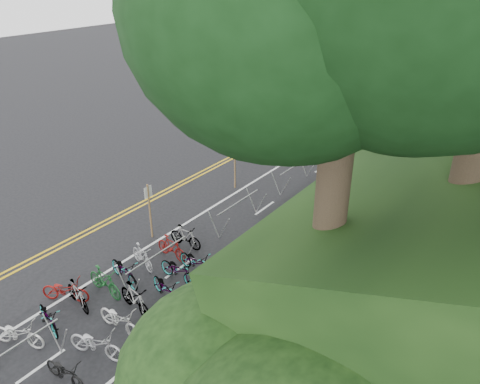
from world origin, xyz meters
name	(u,v)px	position (x,y,z in m)	size (l,w,h in m)	color
ground	(40,292)	(0.00, 0.00, 0.00)	(120.00, 120.00, 0.00)	black
road_markings	(225,194)	(0.63, 10.10, 0.00)	(7.47, 80.00, 0.01)	gold
red_curb	(333,206)	(5.70, 12.00, 0.05)	(0.25, 28.00, 0.10)	maroon
bike_rack_front	(10,360)	(3.13, -2.77, 0.91)	(1.18, 3.09, 1.25)	#A1A1A2
bike_racks_rest	(295,171)	(3.00, 13.00, 0.85)	(1.14, 23.00, 1.17)	#A1A1A2
signposts_rest	(267,145)	(0.60, 14.00, 1.43)	(0.08, 18.40, 2.50)	brown
bike_front	(65,290)	(1.21, 0.27, 0.45)	(1.73, 0.60, 0.91)	maroon
bike_valet	(116,298)	(2.98, 0.99, 0.48)	(3.46, 10.09, 1.07)	#144C1E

